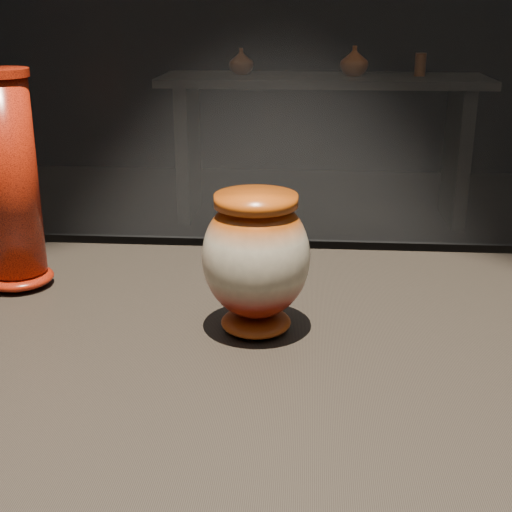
# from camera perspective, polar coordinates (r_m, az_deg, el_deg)

# --- Properties ---
(main_vase) EXTENTS (0.18, 0.18, 0.20)m
(main_vase) POSITION_cam_1_polar(r_m,az_deg,el_deg) (0.96, -0.00, -0.20)
(main_vase) COLOR maroon
(main_vase) RESTS_ON display_plinth
(tall_vase) EXTENTS (0.12, 0.12, 0.34)m
(tall_vase) POSITION_cam_1_polar(r_m,az_deg,el_deg) (1.16, -19.18, 5.32)
(tall_vase) COLOR red
(tall_vase) RESTS_ON display_plinth
(back_shelf) EXTENTS (2.00, 0.60, 0.90)m
(back_shelf) POSITION_cam_1_polar(r_m,az_deg,el_deg) (4.55, 5.28, 10.85)
(back_shelf) COLOR black
(back_shelf) RESTS_ON ground
(back_vase_left) EXTENTS (0.19, 0.19, 0.16)m
(back_vase_left) POSITION_cam_1_polar(r_m,az_deg,el_deg) (4.57, -1.20, 15.30)
(back_vase_left) COLOR #9B3F16
(back_vase_left) RESTS_ON back_shelf
(back_vase_mid) EXTENTS (0.22, 0.22, 0.18)m
(back_vase_mid) POSITION_cam_1_polar(r_m,az_deg,el_deg) (4.53, 7.86, 15.20)
(back_vase_mid) COLOR maroon
(back_vase_mid) RESTS_ON back_shelf
(back_vase_right) EXTENTS (0.07, 0.07, 0.14)m
(back_vase_right) POSITION_cam_1_polar(r_m,az_deg,el_deg) (4.59, 13.01, 14.70)
(back_vase_right) COLOR #9B3F16
(back_vase_right) RESTS_ON back_shelf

